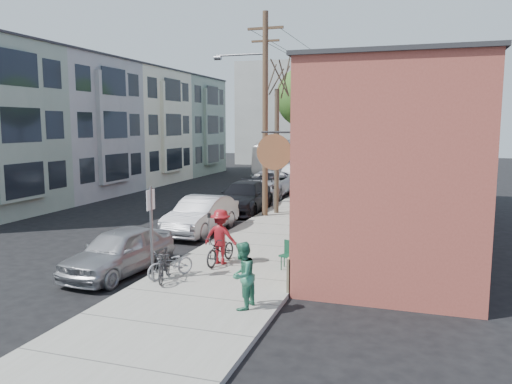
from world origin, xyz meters
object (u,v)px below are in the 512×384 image
(patron_grey, at_px, (309,223))
(parked_bike_b, at_px, (171,264))
(car_4, at_px, (296,175))
(tree_leafy_far, at_px, (331,96))
(tree_leafy_mid, at_px, (307,97))
(patio_chair_a, at_px, (296,248))
(patio_chair_b, at_px, (289,255))
(parked_bike_a, at_px, (164,265))
(parking_meter_near, at_px, (209,224))
(car_0, at_px, (119,251))
(sign_post, at_px, (151,224))
(bus, at_px, (281,158))
(tree_bare, at_px, (277,152))
(car_3, at_px, (268,184))
(car_1, at_px, (201,215))
(car_2, at_px, (244,197))
(parking_meter_far, at_px, (273,193))
(patron_green, at_px, (242,275))
(utility_pole_near, at_px, (264,111))
(cyclist, at_px, (221,237))

(patron_grey, xyz_separation_m, parked_bike_b, (-3.12, -5.18, -0.45))
(patron_grey, height_order, car_4, patron_grey)
(parked_bike_b, bearing_deg, tree_leafy_far, 118.98)
(tree_leafy_mid, bearing_deg, patio_chair_a, -78.85)
(patio_chair_b, bearing_deg, parked_bike_a, -119.66)
(parking_meter_near, bearing_deg, car_0, -110.67)
(sign_post, relative_size, bus, 0.24)
(parking_meter_near, height_order, patio_chair_b, parking_meter_near)
(tree_bare, bearing_deg, car_3, 109.77)
(patron_grey, height_order, car_3, patron_grey)
(tree_leafy_far, bearing_deg, car_1, -95.34)
(car_2, bearing_deg, sign_post, -85.50)
(tree_leafy_mid, bearing_deg, parking_meter_far, -95.41)
(tree_bare, height_order, patio_chair_b, tree_bare)
(patron_green, bearing_deg, parked_bike_a, -109.09)
(sign_post, relative_size, tree_bare, 0.44)
(tree_leafy_mid, height_order, car_2, tree_leafy_mid)
(sign_post, xyz_separation_m, parked_bike_b, (0.41, 0.36, -1.27))
(patron_green, height_order, car_2, patron_green)
(patio_chair_b, bearing_deg, parking_meter_far, 133.01)
(parking_meter_near, relative_size, parking_meter_far, 1.00)
(parking_meter_near, xyz_separation_m, utility_pole_near, (0.14, 6.68, 4.43))
(parked_bike_b, xyz_separation_m, car_0, (-1.96, 0.28, 0.17))
(patron_grey, height_order, patron_green, patron_grey)
(patron_green, height_order, car_4, patron_green)
(patron_grey, distance_m, car_0, 7.07)
(tree_leafy_mid, distance_m, car_0, 19.54)
(utility_pole_near, height_order, tree_leafy_mid, utility_pole_near)
(patio_chair_a, distance_m, car_0, 5.78)
(utility_pole_near, relative_size, tree_leafy_far, 1.12)
(tree_leafy_far, height_order, car_3, tree_leafy_far)
(cyclist, xyz_separation_m, car_1, (-2.83, 4.75, -0.27))
(patron_green, bearing_deg, tree_bare, -161.51)
(patron_green, height_order, car_0, patron_green)
(bus, bearing_deg, patio_chair_b, -79.10)
(tree_bare, height_order, car_0, tree_bare)
(parking_meter_near, distance_m, bus, 28.10)
(patio_chair_b, distance_m, car_0, 5.39)
(utility_pole_near, height_order, car_3, utility_pole_near)
(utility_pole_near, xyz_separation_m, car_4, (-1.59, 13.67, -4.58))
(tree_leafy_far, bearing_deg, car_2, -97.26)
(parking_meter_near, distance_m, cyclist, 2.64)
(patio_chair_a, xyz_separation_m, patron_green, (-0.28, -4.66, 0.41))
(cyclist, bearing_deg, parking_meter_far, -79.27)
(parking_meter_far, relative_size, tree_bare, 0.19)
(sign_post, height_order, cyclist, sign_post)
(patron_green, bearing_deg, tree_leafy_mid, -165.62)
(tree_leafy_mid, xyz_separation_m, patron_grey, (3.09, -13.68, -5.43))
(utility_pole_near, height_order, patio_chair_b, utility_pole_near)
(parking_meter_far, xyz_separation_m, tree_leafy_far, (0.55, 14.96, 6.07))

